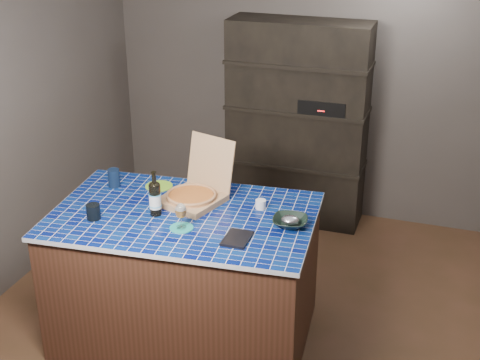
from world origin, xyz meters
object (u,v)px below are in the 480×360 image
(pizza_box, at_px, (194,194))
(kitchen_island, at_px, (186,275))
(bowl, at_px, (290,222))
(mead_bottle, at_px, (155,198))
(wine_glass, at_px, (181,211))
(dvd_case, at_px, (237,238))

(pizza_box, bearing_deg, kitchen_island, -72.48)
(kitchen_island, xyz_separation_m, bowl, (0.68, 0.06, 0.48))
(mead_bottle, xyz_separation_m, wine_glass, (0.23, -0.12, -0.00))
(pizza_box, bearing_deg, mead_bottle, -105.55)
(wine_glass, bearing_deg, bowl, 21.70)
(mead_bottle, bearing_deg, wine_glass, -27.62)
(dvd_case, distance_m, bowl, 0.37)
(kitchen_island, bearing_deg, bowl, 0.07)
(dvd_case, height_order, bowl, bowl)
(kitchen_island, relative_size, mead_bottle, 5.93)
(pizza_box, height_order, wine_glass, pizza_box)
(pizza_box, distance_m, mead_bottle, 0.30)
(wine_glass, bearing_deg, kitchen_island, 110.23)
(pizza_box, xyz_separation_m, dvd_case, (0.44, -0.39, -0.05))
(pizza_box, xyz_separation_m, bowl, (0.69, -0.12, -0.03))
(pizza_box, height_order, bowl, pizza_box)
(pizza_box, xyz_separation_m, wine_glass, (0.07, -0.37, 0.06))
(kitchen_island, distance_m, wine_glass, 0.60)
(kitchen_island, xyz_separation_m, mead_bottle, (-0.16, -0.07, 0.57))
(kitchen_island, distance_m, dvd_case, 0.67)
(mead_bottle, height_order, dvd_case, mead_bottle)
(mead_bottle, height_order, wine_glass, mead_bottle)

